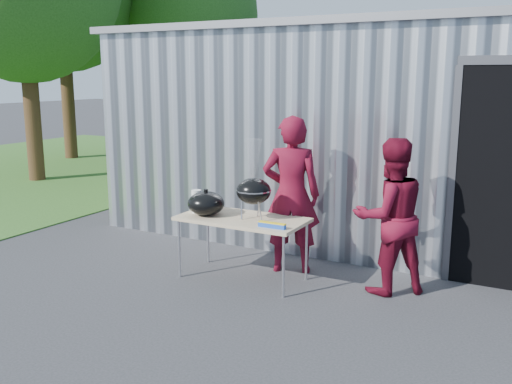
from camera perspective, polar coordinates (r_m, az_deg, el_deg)
The scene contains 12 objects.
ground at distance 6.40m, azimuth -3.26°, elevation -10.32°, with size 80.00×80.00×0.00m, color #2B2B2E.
building at distance 9.93m, azimuth 15.38°, elevation 6.27°, with size 8.20×6.20×3.10m.
grass_patch at distance 16.58m, azimuth -19.22°, elevation 2.69°, with size 10.00×12.00×0.02m, color #2D591E.
tree_far at distance 17.12m, azimuth -6.42°, elevation 17.11°, with size 3.76×3.76×6.23m.
folding_table at distance 6.71m, azimuth -1.38°, elevation -2.90°, with size 1.50×0.75×0.75m.
kettle_grill at distance 6.54m, azimuth -0.25°, elevation 0.90°, with size 0.41×0.41×0.93m.
grill_lid at distance 6.80m, azimuth -5.02°, elevation -1.15°, with size 0.44×0.44×0.32m.
paper_towels at distance 6.94m, azimuth -5.96°, elevation -0.94°, with size 0.12×0.12×0.28m, color white.
white_tub at distance 7.14m, azimuth -4.40°, elevation -1.30°, with size 0.20×0.15×0.10m, color white.
foil_box at distance 6.24m, azimuth 1.60°, elevation -3.33°, with size 0.32×0.06×0.06m.
person_cook at distance 6.93m, azimuth 3.54°, elevation -0.29°, with size 0.70×0.46×1.93m, color maroon.
person_bystander at distance 6.44m, azimuth 13.23°, elevation -2.40°, with size 0.84×0.66×1.73m, color maroon.
Camera 1 is at (3.12, -5.06, 2.39)m, focal length 40.00 mm.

